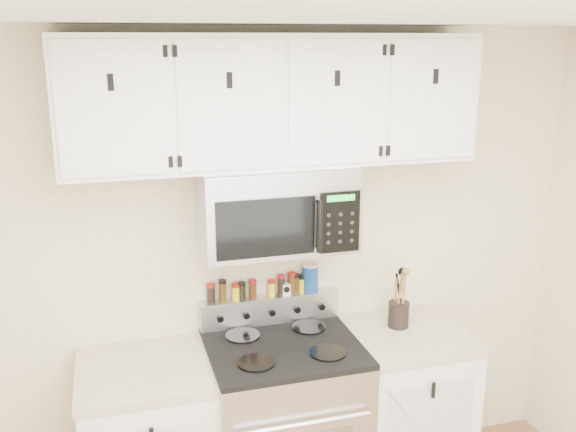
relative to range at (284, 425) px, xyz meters
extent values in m
cube|color=beige|center=(0.00, 0.32, 0.76)|extent=(3.50, 0.01, 2.50)
cube|color=white|center=(0.00, -1.43, 2.01)|extent=(3.50, 3.50, 0.01)
cube|color=#B7B7BA|center=(0.00, 0.00, -0.03)|extent=(0.76, 0.65, 0.92)
cube|color=black|center=(0.00, 0.00, 0.45)|extent=(0.76, 0.65, 0.03)
cube|color=#B7B7BA|center=(0.00, 0.28, 0.54)|extent=(0.76, 0.08, 0.15)
cylinder|color=black|center=(-0.18, -0.15, 0.47)|extent=(0.18, 0.18, 0.01)
cylinder|color=black|center=(0.18, -0.15, 0.47)|extent=(0.18, 0.18, 0.01)
cylinder|color=black|center=(-0.18, 0.15, 0.47)|extent=(0.18, 0.18, 0.01)
cylinder|color=black|center=(0.18, 0.15, 0.47)|extent=(0.18, 0.18, 0.01)
cube|color=tan|center=(-0.69, 0.02, 0.41)|extent=(0.64, 0.62, 0.04)
cube|color=white|center=(0.69, 0.02, -0.05)|extent=(0.62, 0.60, 0.88)
cube|color=tan|center=(0.69, 0.02, 0.41)|extent=(0.64, 0.62, 0.04)
cube|color=#9E9EA3|center=(0.00, 0.13, 1.14)|extent=(0.76, 0.38, 0.42)
cube|color=#B7B7BA|center=(0.00, -0.06, 1.31)|extent=(0.73, 0.01, 0.08)
cube|color=black|center=(-0.10, -0.07, 1.10)|extent=(0.47, 0.01, 0.28)
cube|color=black|center=(0.26, -0.07, 1.10)|extent=(0.20, 0.01, 0.30)
cylinder|color=black|center=(0.15, -0.10, 1.10)|extent=(0.03, 0.03, 0.26)
cube|color=white|center=(0.00, 0.16, 1.66)|extent=(2.00, 0.33, 0.62)
cube|color=white|center=(-0.75, -0.01, 1.66)|extent=(0.46, 0.01, 0.57)
cube|color=black|center=(-0.75, -0.02, 1.77)|extent=(0.02, 0.01, 0.07)
cube|color=white|center=(-0.25, -0.01, 1.66)|extent=(0.46, 0.01, 0.57)
cube|color=black|center=(-0.25, -0.02, 1.77)|extent=(0.03, 0.01, 0.07)
cube|color=white|center=(0.25, -0.01, 1.66)|extent=(0.46, 0.01, 0.57)
cube|color=black|center=(0.25, -0.02, 1.77)|extent=(0.03, 0.01, 0.07)
cube|color=white|center=(0.75, -0.01, 1.66)|extent=(0.46, 0.01, 0.57)
cube|color=black|center=(0.75, -0.02, 1.77)|extent=(0.02, 0.01, 0.07)
cylinder|color=black|center=(0.67, 0.09, 0.50)|extent=(0.11, 0.11, 0.14)
cylinder|color=olive|center=(0.67, 0.09, 0.61)|extent=(0.01, 0.01, 0.26)
cylinder|color=olive|center=(0.69, 0.08, 0.62)|extent=(0.01, 0.01, 0.28)
cylinder|color=olive|center=(0.66, 0.10, 0.60)|extent=(0.01, 0.01, 0.24)
cylinder|color=black|center=(0.68, 0.11, 0.61)|extent=(0.01, 0.01, 0.25)
cylinder|color=olive|center=(0.66, 0.07, 0.62)|extent=(0.01, 0.01, 0.27)
cube|color=silver|center=(0.09, 0.28, 0.65)|extent=(0.06, 0.06, 0.06)
cylinder|color=navy|center=(0.23, 0.28, 0.69)|extent=(0.09, 0.09, 0.15)
cylinder|color=white|center=(0.23, 0.28, 0.77)|extent=(0.09, 0.09, 0.01)
cylinder|color=black|center=(-0.32, 0.28, 0.66)|extent=(0.04, 0.04, 0.09)
cylinder|color=#AE110D|center=(-0.32, 0.28, 0.71)|extent=(0.05, 0.05, 0.02)
cylinder|color=#432F10|center=(-0.25, 0.28, 0.66)|extent=(0.04, 0.04, 0.10)
cylinder|color=black|center=(-0.25, 0.28, 0.72)|extent=(0.04, 0.04, 0.02)
cylinder|color=yellow|center=(-0.18, 0.28, 0.65)|extent=(0.04, 0.04, 0.07)
cylinder|color=#9C1D0C|center=(-0.18, 0.28, 0.69)|extent=(0.04, 0.04, 0.02)
cylinder|color=black|center=(-0.15, 0.28, 0.65)|extent=(0.04, 0.04, 0.08)
cylinder|color=black|center=(-0.15, 0.28, 0.70)|extent=(0.04, 0.04, 0.02)
cylinder|color=#452510|center=(-0.09, 0.28, 0.66)|extent=(0.04, 0.04, 0.09)
cylinder|color=maroon|center=(-0.09, 0.28, 0.71)|extent=(0.04, 0.04, 0.02)
cylinder|color=yellow|center=(0.01, 0.28, 0.65)|extent=(0.04, 0.04, 0.07)
cylinder|color=#A9120D|center=(0.01, 0.28, 0.70)|extent=(0.04, 0.04, 0.02)
cylinder|color=black|center=(0.07, 0.28, 0.66)|extent=(0.04, 0.04, 0.10)
cylinder|color=#A50C1D|center=(0.07, 0.28, 0.72)|extent=(0.04, 0.04, 0.02)
cylinder|color=#443010|center=(0.13, 0.28, 0.67)|extent=(0.04, 0.04, 0.10)
cylinder|color=#A40C0F|center=(0.13, 0.28, 0.73)|extent=(0.04, 0.04, 0.02)
cylinder|color=#3F260F|center=(0.15, 0.28, 0.66)|extent=(0.04, 0.04, 0.09)
cylinder|color=black|center=(0.15, 0.28, 0.71)|extent=(0.04, 0.04, 0.02)
cylinder|color=yellow|center=(0.18, 0.28, 0.65)|extent=(0.04, 0.04, 0.08)
cylinder|color=black|center=(0.18, 0.28, 0.70)|extent=(0.04, 0.04, 0.02)
camera|label=1|loc=(-0.80, -2.82, 1.95)|focal=40.00mm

